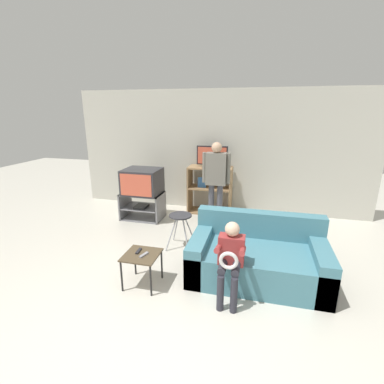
{
  "coord_description": "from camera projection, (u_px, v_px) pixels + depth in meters",
  "views": [
    {
      "loc": [
        0.9,
        -1.98,
        2.17
      ],
      "look_at": [
        -0.13,
        2.18,
        0.9
      ],
      "focal_mm": 26.0,
      "sensor_mm": 36.0,
      "label": 1
    }
  ],
  "objects": [
    {
      "name": "tv_stand",
      "position": [
        143.0,
        206.0,
        5.74
      ],
      "size": [
        0.83,
        0.55,
        0.54
      ],
      "color": "slate",
      "rests_on": "ground_plane"
    },
    {
      "name": "remote_control_black",
      "position": [
        139.0,
        251.0,
        3.54
      ],
      "size": [
        0.04,
        0.15,
        0.02
      ],
      "primitive_type": "cube",
      "rotation": [
        0.0,
        0.0,
        0.05
      ],
      "color": "#232328",
      "rests_on": "snack_table"
    },
    {
      "name": "television_flat",
      "position": [
        212.0,
        157.0,
        5.82
      ],
      "size": [
        0.65,
        0.2,
        0.44
      ],
      "color": "black",
      "rests_on": "media_shelf"
    },
    {
      "name": "media_shelf",
      "position": [
        210.0,
        190.0,
        6.0
      ],
      "size": [
        0.93,
        0.44,
        1.02
      ],
      "color": "#9E7A51",
      "rests_on": "ground_plane"
    },
    {
      "name": "person_standing_adult",
      "position": [
        216.0,
        176.0,
        5.25
      ],
      "size": [
        0.53,
        0.2,
        1.61
      ],
      "color": "#4C4C56",
      "rests_on": "ground_plane"
    },
    {
      "name": "person_seated_child",
      "position": [
        230.0,
        256.0,
        3.17
      ],
      "size": [
        0.33,
        0.43,
        0.95
      ],
      "color": "#2D2D38",
      "rests_on": "ground_plane"
    },
    {
      "name": "remote_control_white",
      "position": [
        144.0,
        255.0,
        3.45
      ],
      "size": [
        0.08,
        0.15,
        0.02
      ],
      "primitive_type": "cube",
      "rotation": [
        0.0,
        0.0,
        -0.32
      ],
      "color": "gray",
      "rests_on": "snack_table"
    },
    {
      "name": "snack_table",
      "position": [
        142.0,
        258.0,
        3.5
      ],
      "size": [
        0.43,
        0.43,
        0.43
      ],
      "color": "brown",
      "rests_on": "ground_plane"
    },
    {
      "name": "folding_stool",
      "position": [
        181.0,
        220.0,
        4.47
      ],
      "size": [
        0.41,
        0.43,
        0.56
      ],
      "color": "#B7B7BC",
      "rests_on": "ground_plane"
    },
    {
      "name": "couch",
      "position": [
        257.0,
        258.0,
        3.71
      ],
      "size": [
        1.75,
        0.99,
        0.8
      ],
      "color": "teal",
      "rests_on": "ground_plane"
    },
    {
      "name": "television_main",
      "position": [
        142.0,
        181.0,
        5.57
      ],
      "size": [
        0.72,
        0.63,
        0.51
      ],
      "color": "#2D2D33",
      "rests_on": "tv_stand"
    },
    {
      "name": "ground_plane",
      "position": [
        151.0,
        345.0,
        2.67
      ],
      "size": [
        18.0,
        18.0,
        0.0
      ],
      "primitive_type": "plane",
      "color": "beige"
    },
    {
      "name": "wall_back",
      "position": [
        218.0,
        152.0,
        6.02
      ],
      "size": [
        6.4,
        0.06,
        2.6
      ],
      "color": "beige",
      "rests_on": "ground_plane"
    }
  ]
}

